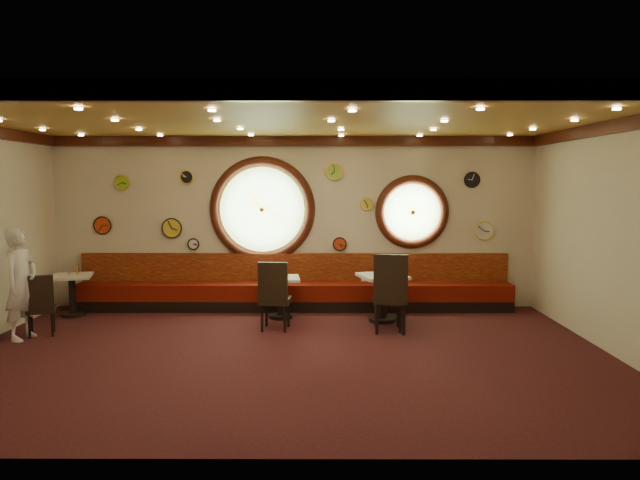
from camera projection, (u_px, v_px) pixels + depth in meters
The scene contains 48 objects.
floor at pixel (285, 354), 7.88m from camera, with size 9.00×6.00×0.00m, color #321017.
ceiling at pixel (283, 119), 7.55m from camera, with size 9.00×6.00×0.02m, color #B58533.
wall_back at pixel (295, 223), 10.69m from camera, with size 9.00×0.02×3.20m, color beige.
wall_front at pixel (260, 275), 4.73m from camera, with size 9.00×0.02×3.20m, color beige.
wall_right at pixel (617, 239), 7.69m from camera, with size 0.02×6.00×3.20m, color beige.
molding_back at pixel (294, 141), 10.49m from camera, with size 9.00×0.10×0.18m, color #351209.
molding_front at pixel (258, 90), 4.62m from camera, with size 9.00×0.10×0.18m, color #351209.
molding_right at pixel (619, 125), 7.54m from camera, with size 0.10×6.00×0.18m, color #351209.
banquette_base at pixel (294, 304), 10.57m from camera, with size 8.00×0.55×0.20m, color black.
banquette_seat at pixel (294, 291), 10.54m from camera, with size 8.00×0.55×0.30m, color #5D1008.
banquette_back at pixel (295, 268), 10.72m from camera, with size 8.00×0.10×0.55m, color #61070B.
porthole_left_glass at pixel (262, 209), 10.67m from camera, with size 1.66×1.66×0.02m, color #92BD71.
porthole_left_frame at pixel (262, 209), 10.65m from camera, with size 1.98×1.98×0.18m, color #351209.
porthole_left_ring at pixel (262, 209), 10.62m from camera, with size 1.61×1.61×0.03m, color yellow.
porthole_right_glass at pixel (412, 212), 10.66m from camera, with size 1.10×1.10×0.02m, color #92BD71.
porthole_right_frame at pixel (412, 212), 10.65m from camera, with size 1.38×1.38×0.18m, color #351209.
porthole_right_ring at pixel (412, 212), 10.62m from camera, with size 1.09×1.09×0.03m, color yellow.
wall_clock_0 at pixel (172, 228), 10.67m from camera, with size 0.36×0.36×0.03m, color gold.
wall_clock_1 at pixel (340, 244), 10.69m from camera, with size 0.24×0.24×0.03m, color red.
wall_clock_2 at pixel (122, 183), 10.59m from camera, with size 0.26×0.26×0.03m, color #8CC327.
wall_clock_3 at pixel (472, 180), 10.56m from camera, with size 0.28×0.28×0.03m, color black.
wall_clock_4 at pixel (484, 231), 10.66m from camera, with size 0.34×0.34×0.03m, color silver.
wall_clock_5 at pixel (187, 177), 10.57m from camera, with size 0.24×0.24×0.03m, color black.
wall_clock_6 at pixel (194, 244), 10.70m from camera, with size 0.20×0.20×0.03m, color white.
wall_clock_7 at pixel (367, 204), 10.61m from camera, with size 0.22×0.22×0.03m, color #D5C847.
wall_clock_8 at pixel (103, 225), 10.67m from camera, with size 0.32×0.32×0.03m, color red.
wall_clock_9 at pixel (335, 172), 10.55m from camera, with size 0.30×0.30×0.03m, color #97C73E.
table_a at pixel (72, 290), 10.06m from camera, with size 0.81×0.81×0.73m.
table_b at pixel (281, 292), 9.90m from camera, with size 0.71×0.71×0.72m.
table_c at pixel (382, 292), 9.65m from camera, with size 0.90×0.90×0.80m.
table_d at pixel (384, 292), 9.76m from camera, with size 0.83×0.83×0.77m.
chair_a at pixel (40, 301), 8.70m from camera, with size 0.52×0.52×0.59m.
chair_b at pixel (274, 291), 9.02m from camera, with size 0.51×0.51×0.69m.
chair_c at pixel (388, 292), 8.99m from camera, with size 0.48×0.48×0.69m.
chair_d at pixel (390, 288), 8.87m from camera, with size 0.58×0.58×0.78m.
condiment_a_salt at pixel (68, 272), 10.04m from camera, with size 0.04×0.04×0.10m, color silver.
condiment_b_salt at pixel (277, 274), 9.96m from camera, with size 0.03×0.03×0.09m, color silver.
condiment_c_salt at pixel (377, 272), 9.66m from camera, with size 0.03×0.03×0.09m, color silver.
condiment_d_salt at pixel (377, 271), 9.81m from camera, with size 0.04×0.04×0.11m, color silver.
condiment_a_pepper at pixel (75, 272), 10.01m from camera, with size 0.04×0.04×0.10m, color silver.
condiment_b_pepper at pixel (281, 275), 9.80m from camera, with size 0.03×0.03×0.09m, color silver.
condiment_c_pepper at pixel (384, 272), 9.61m from camera, with size 0.04×0.04×0.11m, color silver.
condiment_d_pepper at pixel (383, 272), 9.70m from camera, with size 0.04×0.04×0.11m, color silver.
condiment_a_bottle at pixel (77, 269), 10.11m from camera, with size 0.06×0.06×0.18m, color #C6872E.
condiment_b_bottle at pixel (284, 273), 9.90m from camera, with size 0.04×0.04×0.14m, color gold.
condiment_c_bottle at pixel (388, 270), 9.70m from camera, with size 0.04×0.04×0.14m, color orange.
condiment_d_bottle at pixel (390, 270), 9.84m from camera, with size 0.05×0.05×0.16m, color gold.
waiter at pixel (21, 283), 8.54m from camera, with size 0.62×0.41×1.70m, color white.
Camera 1 is at (0.52, -7.67, 2.38)m, focal length 32.00 mm.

